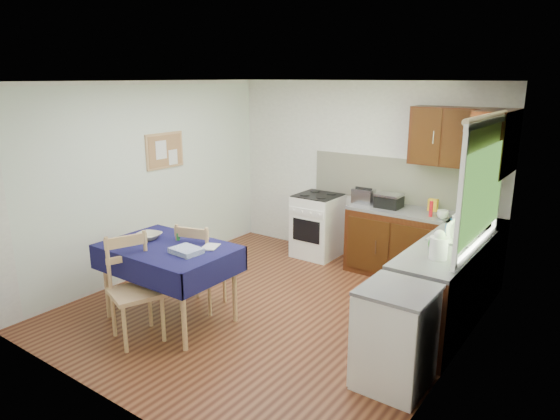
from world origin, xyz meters
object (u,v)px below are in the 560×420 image
Objects in this scene: sandwich_press at (389,201)px; dining_table at (168,255)px; chair_near at (134,285)px; dish_rack at (453,238)px; chair_far at (200,264)px; toaster at (363,196)px; kettle at (439,246)px.

dining_table is at bearing -96.85° from sandwich_press.
dish_rack is at bearing -27.18° from chair_near.
chair_far is (0.08, 0.37, -0.20)m from dining_table.
chair_far is at bearing -113.74° from toaster.
chair_far is 2.19× the size of dish_rack.
chair_near is 3.36× the size of sandwich_press.
dish_rack is 0.64m from kettle.
chair_near is at bearing -151.36° from dish_rack.
sandwich_press reaches higher than dining_table.
dish_rack is at bearing -33.40° from toaster.
chair_near reaches higher than dining_table.
dining_table is 4.86× the size of toaster.
chair_near is 3.28m from dish_rack.
toaster is (0.95, 3.07, 0.44)m from chair_near.
sandwich_press is at bearing 127.83° from dish_rack.
kettle is (0.05, -0.63, 0.10)m from dish_rack.
dining_table is 1.31× the size of chair_near.
dining_table is 2.79m from toaster.
dish_rack is (2.42, 1.73, 0.19)m from dining_table.
chair_near is (-0.07, -0.84, 0.02)m from chair_far.
sandwich_press reaches higher than chair_far.
dish_rack is at bearing 37.67° from dining_table.
chair_far is at bearing -99.08° from sandwich_press.
dining_table is 0.43m from chair_far.
toaster is at bearing -126.68° from chair_far.
sandwich_press is (0.37, -0.00, -0.01)m from toaster.
chair_near is 3.37m from sandwich_press.
dish_rack reaches higher than dining_table.
dish_rack reaches higher than chair_far.
kettle is at bearing -98.88° from dish_rack.
kettle is at bearing -47.17° from toaster.
dish_rack reaches higher than chair_near.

